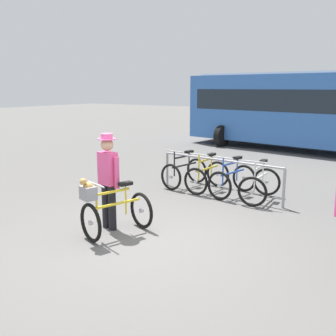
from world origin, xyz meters
TOP-DOWN VIEW (x-y plane):
  - ground_plane at (0.00, 0.00)m, footprint 80.00×80.00m
  - bike_rack_rail at (-0.15, 3.27)m, footprint 3.20×0.36m
  - racked_bike_black at (-1.28, 3.56)m, footprint 0.82×1.18m
  - racked_bike_yellow at (-0.58, 3.50)m, footprint 0.74×1.13m
  - racked_bike_blue at (0.11, 3.43)m, footprint 0.84×1.21m
  - racked_bike_white at (0.81, 3.36)m, footprint 0.71×1.12m
  - featured_bicycle at (-0.55, -0.07)m, footprint 0.95×1.25m
  - person_with_featured_bike at (-0.83, 0.20)m, footprint 0.52×0.32m
  - bus_distant at (-0.10, 11.14)m, footprint 10.25×4.30m

SIDE VIEW (x-z plane):
  - ground_plane at x=0.00m, z-range 0.00..0.00m
  - racked_bike_blue at x=0.11m, z-range -0.12..0.86m
  - racked_bike_yellow at x=-0.58m, z-range -0.12..0.85m
  - racked_bike_black at x=-1.28m, z-range -0.12..0.85m
  - racked_bike_white at x=0.81m, z-range -0.12..0.85m
  - featured_bicycle at x=-0.55m, z-range -0.06..1.03m
  - bike_rack_rail at x=-0.15m, z-range 0.23..1.10m
  - person_with_featured_bike at x=-0.83m, z-range 0.09..1.81m
  - bus_distant at x=-0.10m, z-range 0.20..3.28m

